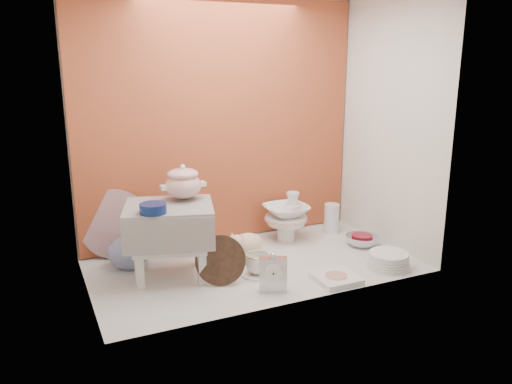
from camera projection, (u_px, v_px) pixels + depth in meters
ground at (254, 265)px, 2.88m from camera, size 1.80×1.80×0.00m
niche_shell at (241, 96)px, 2.80m from camera, size 1.86×1.03×1.53m
step_stool at (170, 241)px, 2.68m from camera, size 0.54×0.50×0.40m
soup_tureen at (183, 182)px, 2.71m from camera, size 0.30×0.30×0.20m
cobalt_bowl at (153, 208)px, 2.49m from camera, size 0.15×0.15×0.05m
floral_platter at (115, 224)px, 2.94m from camera, size 0.41×0.19×0.41m
blue_white_vase at (129, 245)px, 2.83m from camera, size 0.30×0.30×0.25m
lacquer_tray at (220, 260)px, 2.61m from camera, size 0.28×0.17×0.25m
mantel_clock at (273, 273)px, 2.53m from camera, size 0.14×0.10×0.20m
plush_pig at (247, 244)px, 3.00m from camera, size 0.25×0.18×0.15m
teacup_saucer at (258, 274)px, 2.74m from camera, size 0.19×0.19×0.01m
gold_rim_teacup at (258, 263)px, 2.73m from camera, size 0.16×0.16×0.11m
lattice_dish at (336, 278)px, 2.66m from camera, size 0.22×0.22×0.03m
dinner_plate_stack at (389, 260)px, 2.83m from camera, size 0.28×0.28×0.09m
crystal_bowl at (362, 241)px, 3.17m from camera, size 0.22×0.22×0.06m
clear_glass_vase at (332, 218)px, 3.40m from camera, size 0.10×0.10×0.20m
porcelain_tower at (286, 217)px, 3.24m from camera, size 0.33×0.33×0.32m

